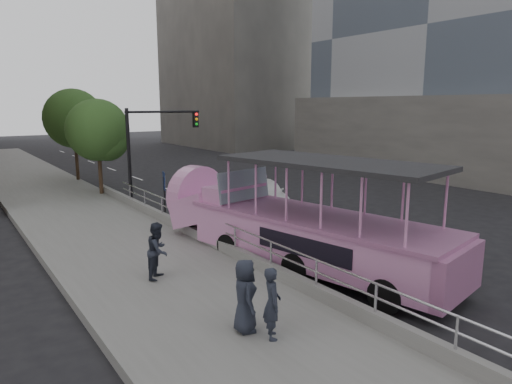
% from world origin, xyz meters
% --- Properties ---
extents(ground, '(160.00, 160.00, 0.00)m').
position_xyz_m(ground, '(0.00, 0.00, 0.00)').
color(ground, black).
extents(sidewalk, '(5.50, 80.00, 0.30)m').
position_xyz_m(sidewalk, '(-5.75, 10.00, 0.15)').
color(sidewalk, gray).
rests_on(sidewalk, ground).
extents(kerb_wall, '(0.24, 30.00, 0.36)m').
position_xyz_m(kerb_wall, '(-3.12, 2.00, 0.48)').
color(kerb_wall, gray).
rests_on(kerb_wall, sidewalk).
extents(guardrail, '(0.07, 22.00, 0.71)m').
position_xyz_m(guardrail, '(-3.12, 2.00, 1.14)').
color(guardrail, silver).
rests_on(guardrail, kerb_wall).
extents(duck_boat, '(4.73, 11.41, 3.69)m').
position_xyz_m(duck_boat, '(-1.50, 1.11, 1.37)').
color(duck_boat, black).
rests_on(duck_boat, ground).
extents(car, '(2.99, 4.54, 1.44)m').
position_xyz_m(car, '(3.36, 9.06, 0.72)').
color(car, white).
rests_on(car, ground).
extents(pedestrian_near, '(0.62, 0.70, 1.62)m').
position_xyz_m(pedestrian_near, '(-5.38, -3.03, 1.11)').
color(pedestrian_near, '#262A37').
rests_on(pedestrian_near, sidewalk).
extents(pedestrian_mid, '(1.03, 1.04, 1.69)m').
position_xyz_m(pedestrian_mid, '(-5.99, 1.73, 1.15)').
color(pedestrian_mid, '#262A37').
rests_on(pedestrian_mid, sidewalk).
extents(pedestrian_far, '(0.78, 0.96, 1.69)m').
position_xyz_m(pedestrian_far, '(-5.69, -2.44, 1.14)').
color(pedestrian_far, '#262A37').
rests_on(pedestrian_far, sidewalk).
extents(parking_sign, '(0.17, 0.54, 2.46)m').
position_xyz_m(parking_sign, '(-2.92, 8.15, 1.57)').
color(parking_sign, black).
rests_on(parking_sign, ground).
extents(traffic_signal, '(4.20, 0.32, 5.20)m').
position_xyz_m(traffic_signal, '(-1.70, 12.50, 3.50)').
color(traffic_signal, black).
rests_on(traffic_signal, ground).
extents(street_tree_near, '(3.52, 3.52, 5.72)m').
position_xyz_m(street_tree_near, '(-3.30, 15.93, 3.82)').
color(street_tree_near, '#3D2A1C').
rests_on(street_tree_near, ground).
extents(street_tree_far, '(3.97, 3.97, 6.45)m').
position_xyz_m(street_tree_far, '(-3.10, 21.93, 4.31)').
color(street_tree_far, '#3D2A1C').
rests_on(street_tree_far, ground).
extents(tower_podium, '(26.00, 26.00, 6.00)m').
position_xyz_m(tower_podium, '(30.00, 10.00, 3.00)').
color(tower_podium, gray).
rests_on(tower_podium, ground).
extents(midrise_stone_a, '(20.00, 20.00, 32.00)m').
position_xyz_m(midrise_stone_a, '(26.00, 42.00, 16.00)').
color(midrise_stone_a, gray).
rests_on(midrise_stone_a, ground).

